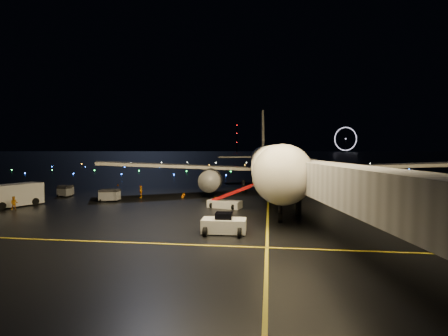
{
  "coord_description": "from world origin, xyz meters",
  "views": [
    {
      "loc": [
        12.14,
        -37.16,
        7.76
      ],
      "look_at": [
        5.74,
        12.0,
        5.0
      ],
      "focal_mm": 28.0,
      "sensor_mm": 36.0,
      "label": 1
    }
  ],
  "objects_px": {
    "pushback_tug": "(224,223)",
    "baggage_cart_2": "(66,191)",
    "crew_c": "(141,192)",
    "baggage_cart_0": "(112,195)",
    "baggage_cart_3": "(64,192)",
    "service_truck": "(15,195)",
    "baggage_cart_1": "(107,196)",
    "airliner": "(268,144)",
    "crew_b": "(14,203)",
    "belt_loader": "(225,196)"
  },
  "relations": [
    {
      "from": "pushback_tug",
      "to": "baggage_cart_1",
      "type": "xyz_separation_m",
      "value": [
        -19.62,
        16.92,
        -0.09
      ]
    },
    {
      "from": "pushback_tug",
      "to": "crew_b",
      "type": "relative_size",
      "value": 2.33
    },
    {
      "from": "airliner",
      "to": "crew_b",
      "type": "bearing_deg",
      "value": -147.35
    },
    {
      "from": "crew_b",
      "to": "baggage_cart_2",
      "type": "xyz_separation_m",
      "value": [
        -1.14,
        13.18,
        0.02
      ]
    },
    {
      "from": "crew_b",
      "to": "baggage_cart_0",
      "type": "height_order",
      "value": "baggage_cart_0"
    },
    {
      "from": "crew_c",
      "to": "baggage_cart_0",
      "type": "height_order",
      "value": "crew_c"
    },
    {
      "from": "service_truck",
      "to": "crew_b",
      "type": "distance_m",
      "value": 3.21
    },
    {
      "from": "service_truck",
      "to": "baggage_cart_3",
      "type": "relative_size",
      "value": 4.43
    },
    {
      "from": "pushback_tug",
      "to": "baggage_cart_2",
      "type": "height_order",
      "value": "pushback_tug"
    },
    {
      "from": "pushback_tug",
      "to": "service_truck",
      "type": "bearing_deg",
      "value": 158.5
    },
    {
      "from": "airliner",
      "to": "belt_loader",
      "type": "distance_m",
      "value": 19.98
    },
    {
      "from": "airliner",
      "to": "crew_c",
      "type": "xyz_separation_m",
      "value": [
        -19.79,
        -10.28,
        -7.57
      ]
    },
    {
      "from": "pushback_tug",
      "to": "baggage_cart_1",
      "type": "distance_m",
      "value": 25.91
    },
    {
      "from": "crew_c",
      "to": "baggage_cart_3",
      "type": "height_order",
      "value": "crew_c"
    },
    {
      "from": "pushback_tug",
      "to": "baggage_cart_2",
      "type": "bearing_deg",
      "value": 142.19
    },
    {
      "from": "crew_c",
      "to": "pushback_tug",
      "type": "bearing_deg",
      "value": 26.01
    },
    {
      "from": "belt_loader",
      "to": "baggage_cart_3",
      "type": "height_order",
      "value": "belt_loader"
    },
    {
      "from": "crew_b",
      "to": "baggage_cart_0",
      "type": "xyz_separation_m",
      "value": [
        8.96,
        8.7,
        0.01
      ]
    },
    {
      "from": "service_truck",
      "to": "baggage_cart_1",
      "type": "height_order",
      "value": "service_truck"
    },
    {
      "from": "crew_b",
      "to": "crew_c",
      "type": "xyz_separation_m",
      "value": [
        11.88,
        12.65,
        0.11
      ]
    },
    {
      "from": "airliner",
      "to": "baggage_cart_2",
      "type": "bearing_deg",
      "value": -166.71
    },
    {
      "from": "belt_loader",
      "to": "baggage_cart_2",
      "type": "distance_m",
      "value": 28.55
    },
    {
      "from": "crew_c",
      "to": "baggage_cart_1",
      "type": "bearing_deg",
      "value": -50.58
    },
    {
      "from": "belt_loader",
      "to": "baggage_cart_3",
      "type": "distance_m",
      "value": 28.02
    },
    {
      "from": "airliner",
      "to": "belt_loader",
      "type": "height_order",
      "value": "airliner"
    },
    {
      "from": "belt_loader",
      "to": "crew_b",
      "type": "xyz_separation_m",
      "value": [
        -26.22,
        -5.02,
        -0.7
      ]
    },
    {
      "from": "service_truck",
      "to": "crew_b",
      "type": "relative_size",
      "value": 4.83
    },
    {
      "from": "airliner",
      "to": "crew_c",
      "type": "bearing_deg",
      "value": -155.8
    },
    {
      "from": "pushback_tug",
      "to": "belt_loader",
      "type": "bearing_deg",
      "value": 96.16
    },
    {
      "from": "baggage_cart_2",
      "to": "baggage_cart_0",
      "type": "bearing_deg",
      "value": -19.12
    },
    {
      "from": "airliner",
      "to": "baggage_cart_0",
      "type": "height_order",
      "value": "airliner"
    },
    {
      "from": "crew_b",
      "to": "crew_c",
      "type": "distance_m",
      "value": 17.36
    },
    {
      "from": "crew_c",
      "to": "baggage_cart_0",
      "type": "relative_size",
      "value": 0.94
    },
    {
      "from": "pushback_tug",
      "to": "baggage_cart_3",
      "type": "relative_size",
      "value": 2.14
    },
    {
      "from": "belt_loader",
      "to": "baggage_cart_0",
      "type": "bearing_deg",
      "value": -174.59
    },
    {
      "from": "baggage_cart_0",
      "to": "baggage_cart_1",
      "type": "distance_m",
      "value": 0.78
    },
    {
      "from": "crew_c",
      "to": "service_truck",
      "type": "bearing_deg",
      "value": -64.62
    },
    {
      "from": "crew_c",
      "to": "baggage_cart_2",
      "type": "relative_size",
      "value": 0.94
    },
    {
      "from": "crew_b",
      "to": "crew_c",
      "type": "relative_size",
      "value": 0.89
    },
    {
      "from": "service_truck",
      "to": "baggage_cart_2",
      "type": "distance_m",
      "value": 10.67
    },
    {
      "from": "baggage_cart_1",
      "to": "service_truck",
      "type": "bearing_deg",
      "value": -163.94
    },
    {
      "from": "belt_loader",
      "to": "baggage_cart_0",
      "type": "distance_m",
      "value": 17.66
    },
    {
      "from": "airliner",
      "to": "pushback_tug",
      "type": "distance_m",
      "value": 32.66
    },
    {
      "from": "crew_b",
      "to": "baggage_cart_1",
      "type": "distance_m",
      "value": 11.73
    },
    {
      "from": "airliner",
      "to": "baggage_cart_3",
      "type": "height_order",
      "value": "airliner"
    },
    {
      "from": "baggage_cart_2",
      "to": "baggage_cart_1",
      "type": "bearing_deg",
      "value": -22.58
    },
    {
      "from": "service_truck",
      "to": "baggage_cart_3",
      "type": "distance_m",
      "value": 9.79
    },
    {
      "from": "airliner",
      "to": "pushback_tug",
      "type": "xyz_separation_m",
      "value": [
        -3.77,
        -31.54,
        -7.58
      ]
    },
    {
      "from": "crew_b",
      "to": "crew_c",
      "type": "height_order",
      "value": "crew_c"
    },
    {
      "from": "airliner",
      "to": "baggage_cart_3",
      "type": "bearing_deg",
      "value": -165.1
    }
  ]
}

